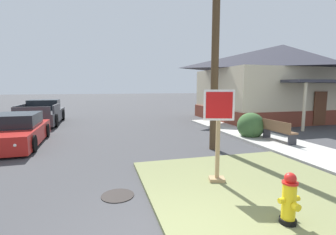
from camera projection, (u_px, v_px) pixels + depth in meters
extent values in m
cube|color=olive|center=(255.00, 189.00, 5.51)|extent=(4.81, 5.08, 0.08)
cube|color=#B2AFA8|center=(280.00, 143.00, 9.84)|extent=(2.20, 14.14, 0.12)
cylinder|color=black|center=(288.00, 221.00, 4.06)|extent=(0.28, 0.28, 0.08)
cylinder|color=yellow|center=(289.00, 201.00, 4.02)|extent=(0.22, 0.22, 0.60)
cylinder|color=red|center=(290.00, 183.00, 3.98)|extent=(0.25, 0.25, 0.03)
sphere|color=red|center=(290.00, 178.00, 3.97)|extent=(0.19, 0.19, 0.19)
cube|color=red|center=(291.00, 174.00, 3.96)|extent=(0.04, 0.04, 0.04)
cylinder|color=yellow|center=(281.00, 201.00, 3.97)|extent=(0.08, 0.09, 0.09)
cylinder|color=yellow|center=(297.00, 198.00, 4.05)|extent=(0.08, 0.09, 0.09)
cylinder|color=yellow|center=(296.00, 207.00, 3.87)|extent=(0.12, 0.09, 0.12)
cube|color=#A3845B|center=(218.00, 137.00, 5.76)|extent=(0.11, 0.11, 2.12)
cube|color=#A3845B|center=(217.00, 179.00, 5.89)|extent=(0.43, 0.38, 0.08)
cube|color=white|center=(219.00, 105.00, 5.61)|extent=(0.68, 0.23, 0.71)
cube|color=red|center=(219.00, 105.00, 5.60)|extent=(0.58, 0.20, 0.60)
cylinder|color=black|center=(118.00, 196.00, 5.25)|extent=(0.70, 0.70, 0.02)
cube|color=red|center=(16.00, 135.00, 9.77)|extent=(1.95, 4.54, 0.64)
cube|color=black|center=(17.00, 120.00, 9.91)|extent=(1.63, 2.11, 0.56)
cylinder|color=black|center=(32.00, 144.00, 8.72)|extent=(0.24, 0.63, 0.62)
cylinder|color=black|center=(46.00, 130.00, 11.35)|extent=(0.24, 0.63, 0.62)
cylinder|color=black|center=(3.00, 133.00, 10.85)|extent=(0.24, 0.63, 0.62)
sphere|color=white|center=(15.00, 145.00, 7.84)|extent=(0.14, 0.14, 0.14)
sphere|color=red|center=(42.00, 125.00, 12.01)|extent=(0.12, 0.12, 0.12)
sphere|color=red|center=(17.00, 126.00, 11.69)|extent=(0.12, 0.12, 0.12)
cube|color=#38383D|center=(42.00, 116.00, 15.37)|extent=(2.12, 5.37, 0.68)
cube|color=black|center=(44.00, 105.00, 16.00)|extent=(1.81, 1.42, 0.68)
cube|color=#38383D|center=(20.00, 109.00, 14.14)|extent=(0.14, 2.24, 0.44)
cube|color=#38383D|center=(56.00, 108.00, 14.68)|extent=(0.14, 2.24, 0.44)
cube|color=#38383D|center=(31.00, 111.00, 12.81)|extent=(1.83, 0.13, 0.44)
cylinder|color=black|center=(32.00, 116.00, 16.64)|extent=(0.27, 0.76, 0.76)
cylinder|color=black|center=(62.00, 115.00, 17.18)|extent=(0.27, 0.76, 0.76)
cylinder|color=black|center=(18.00, 122.00, 13.59)|extent=(0.27, 0.76, 0.76)
cylinder|color=black|center=(55.00, 121.00, 14.13)|extent=(0.27, 0.76, 0.76)
cube|color=brown|center=(279.00, 131.00, 9.94)|extent=(0.43, 1.61, 0.06)
cube|color=brown|center=(276.00, 125.00, 9.86)|extent=(0.08, 1.60, 0.38)
cube|color=#2D2D33|center=(292.00, 140.00, 9.28)|extent=(0.36, 0.07, 0.41)
cube|color=#2D2D33|center=(267.00, 133.00, 10.65)|extent=(0.36, 0.07, 0.41)
cylinder|color=#4C3823|center=(216.00, 16.00, 8.59)|extent=(0.27, 0.27, 9.57)
cube|color=brown|center=(279.00, 112.00, 17.93)|extent=(10.55, 6.78, 0.90)
cube|color=beige|center=(281.00, 88.00, 17.71)|extent=(10.34, 6.65, 2.60)
pyramid|color=#33333D|center=(282.00, 57.00, 17.44)|extent=(11.07, 7.12, 1.79)
cube|color=#33333D|center=(333.00, 81.00, 13.74)|extent=(5.80, 1.40, 0.16)
cylinder|color=beige|center=(304.00, 106.00, 12.75)|extent=(0.16, 0.16, 2.62)
cube|color=brown|center=(320.00, 108.00, 14.59)|extent=(0.90, 0.06, 2.00)
ellipsoid|color=#3B6031|center=(251.00, 126.00, 10.99)|extent=(1.19, 1.19, 1.18)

